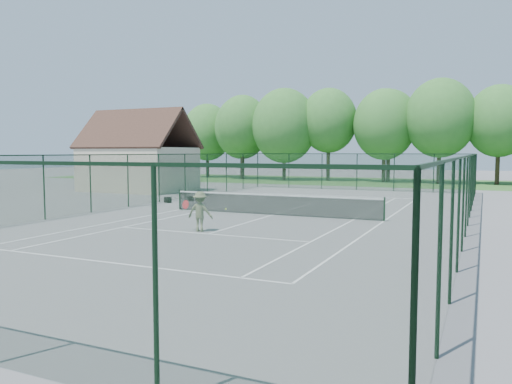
{
  "coord_description": "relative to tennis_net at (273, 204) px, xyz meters",
  "views": [
    {
      "loc": [
        9.57,
        -22.87,
        3.15
      ],
      "look_at": [
        0.0,
        -2.0,
        1.3
      ],
      "focal_mm": 35.0,
      "sensor_mm": 36.0,
      "label": 1
    }
  ],
  "objects": [
    {
      "name": "ground",
      "position": [
        0.0,
        0.0,
        -0.58
      ],
      "size": [
        140.0,
        140.0,
        0.0
      ],
      "primitive_type": "plane",
      "color": "slate",
      "rests_on": "ground"
    },
    {
      "name": "grass_far",
      "position": [
        0.0,
        30.0,
        -0.57
      ],
      "size": [
        80.0,
        16.0,
        0.01
      ],
      "primitive_type": "cube",
      "color": "#386C2B",
      "rests_on": "ground"
    },
    {
      "name": "court_lines",
      "position": [
        0.0,
        0.0,
        -0.57
      ],
      "size": [
        11.05,
        23.85,
        0.01
      ],
      "color": "white",
      "rests_on": "ground"
    },
    {
      "name": "tennis_net",
      "position": [
        0.0,
        0.0,
        0.0
      ],
      "size": [
        11.08,
        0.08,
        1.1
      ],
      "color": "black",
      "rests_on": "ground"
    },
    {
      "name": "fence_enclosure",
      "position": [
        0.0,
        0.0,
        0.98
      ],
      "size": [
        18.05,
        36.05,
        3.02
      ],
      "color": "#193A23",
      "rests_on": "ground"
    },
    {
      "name": "utility_building",
      "position": [
        -16.0,
        10.0,
        2.54
      ],
      "size": [
        8.6,
        6.27,
        6.63
      ],
      "color": "beige",
      "rests_on": "ground"
    },
    {
      "name": "tree_line_far",
      "position": [
        0.0,
        30.0,
        5.42
      ],
      "size": [
        39.4,
        6.4,
        9.7
      ],
      "color": "#3C2D1D",
      "rests_on": "ground"
    },
    {
      "name": "sports_bag_a",
      "position": [
        -8.22,
        2.8,
        -0.4
      ],
      "size": [
        0.51,
        0.4,
        0.36
      ],
      "primitive_type": "cube",
      "rotation": [
        0.0,
        0.0,
        -0.35
      ],
      "color": "black",
      "rests_on": "ground"
    },
    {
      "name": "sports_bag_b",
      "position": [
        -7.61,
        4.45,
        -0.43
      ],
      "size": [
        0.39,
        0.27,
        0.29
      ],
      "primitive_type": "cube",
      "rotation": [
        0.0,
        0.0,
        -0.12
      ],
      "color": "black",
      "rests_on": "ground"
    },
    {
      "name": "tennis_player",
      "position": [
        -0.61,
        -5.97,
        0.22
      ],
      "size": [
        1.82,
        0.79,
        1.59
      ],
      "color": "#5E6547",
      "rests_on": "ground"
    }
  ]
}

